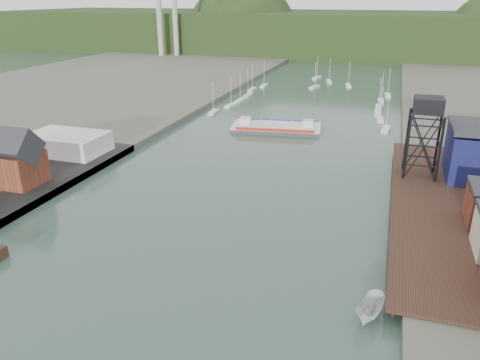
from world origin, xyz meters
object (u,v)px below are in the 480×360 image
Objects in this scene: harbor_building at (9,162)px; chain_ferry at (276,127)px; lift_tower at (428,110)px; motorboat at (370,310)px.

chain_ferry is (39.53, 59.04, -5.05)m from harbor_building.
lift_tower is (77.00, 28.00, 9.56)m from harbor_building.
motorboat is (70.34, -19.43, -4.80)m from harbor_building.
chain_ferry is at bearing 126.43° from motorboat.
harbor_building is 1.84× the size of motorboat.
harbor_building is at bearing 179.55° from motorboat.
chain_ferry is at bearing 56.20° from harbor_building.
motorboat is (-6.66, -47.43, -14.37)m from lift_tower.
lift_tower is at bearing -47.47° from chain_ferry.
harbor_building is at bearing -160.02° from lift_tower.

